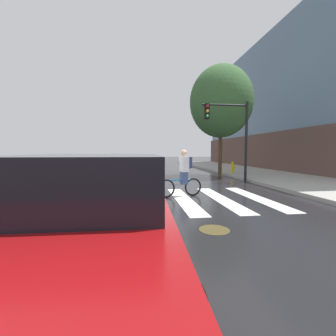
% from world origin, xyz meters
% --- Properties ---
extents(ground_plane, '(120.00, 120.00, 0.00)m').
position_xyz_m(ground_plane, '(0.00, 0.00, 0.00)').
color(ground_plane, black).
extents(crosswalk_stripes, '(8.29, 4.18, 0.01)m').
position_xyz_m(crosswalk_stripes, '(-0.09, 0.00, 0.01)').
color(crosswalk_stripes, silver).
rests_on(crosswalk_stripes, ground).
extents(manhole_cover, '(0.64, 0.64, 0.01)m').
position_xyz_m(manhole_cover, '(1.24, -2.92, 0.00)').
color(manhole_cover, '#473D1E').
rests_on(manhole_cover, ground).
extents(sedan_near, '(2.29, 4.66, 1.59)m').
position_xyz_m(sedan_near, '(-0.91, -4.39, 0.82)').
color(sedan_near, maroon).
rests_on(sedan_near, ground).
extents(cyclist, '(1.69, 0.44, 1.69)m').
position_xyz_m(cyclist, '(1.28, 0.54, 0.84)').
color(cyclist, black).
rests_on(cyclist, ground).
extents(traffic_light_near, '(2.47, 0.28, 4.20)m').
position_xyz_m(traffic_light_near, '(4.49, 3.82, 2.86)').
color(traffic_light_near, black).
rests_on(traffic_light_near, ground).
extents(fire_hydrant, '(0.33, 0.22, 0.78)m').
position_xyz_m(fire_hydrant, '(6.25, 7.57, 0.53)').
color(fire_hydrant, gold).
rests_on(fire_hydrant, sidewalk).
extents(street_tree_near, '(4.02, 4.02, 7.15)m').
position_xyz_m(street_tree_near, '(5.05, 6.82, 4.83)').
color(street_tree_near, '#4C3823').
rests_on(street_tree_near, ground).
extents(corner_building, '(14.34, 24.13, 11.70)m').
position_xyz_m(corner_building, '(17.71, 13.02, 5.80)').
color(corner_building, brown).
rests_on(corner_building, ground).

